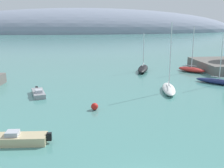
% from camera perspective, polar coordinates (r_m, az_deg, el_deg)
% --- Properties ---
extents(distant_ridge, '(260.65, 85.25, 37.84)m').
position_cam_1_polar(distant_ridge, '(233.26, -6.19, 10.70)').
color(distant_ridge, gray).
rests_on(distant_ridge, ground).
extents(sailboat_black_near_shore, '(4.43, 8.53, 7.99)m').
position_cam_1_polar(sailboat_black_near_shore, '(58.39, 6.42, 3.18)').
color(sailboat_black_near_shore, black).
rests_on(sailboat_black_near_shore, water).
extents(sailboat_navy_mid_mooring, '(6.88, 6.82, 8.57)m').
position_cam_1_polar(sailboat_navy_mid_mooring, '(50.01, 21.23, 0.52)').
color(sailboat_navy_mid_mooring, navy).
rests_on(sailboat_navy_mid_mooring, water).
extents(sailboat_red_outer_mooring, '(5.40, 6.11, 9.33)m').
position_cam_1_polar(sailboat_red_outer_mooring, '(59.63, 16.08, 2.97)').
color(sailboat_red_outer_mooring, red).
rests_on(sailboat_red_outer_mooring, water).
extents(sailboat_white_end_of_line, '(3.34, 7.64, 10.37)m').
position_cam_1_polar(sailboat_white_end_of_line, '(42.63, 11.64, -0.88)').
color(sailboat_white_end_of_line, white).
rests_on(sailboat_white_end_of_line, water).
extents(motorboat_grey_alongside_breakwater, '(2.62, 5.12, 1.04)m').
position_cam_1_polar(motorboat_grey_alongside_breakwater, '(41.18, -14.96, -1.83)').
color(motorboat_grey_alongside_breakwater, gray).
rests_on(motorboat_grey_alongside_breakwater, water).
extents(motorboat_sand_outer, '(5.05, 2.00, 1.20)m').
position_cam_1_polar(motorboat_sand_outer, '(26.27, -18.33, -10.72)').
color(motorboat_sand_outer, '#C6B284').
rests_on(motorboat_sand_outer, water).
extents(mooring_buoy_red, '(0.87, 0.87, 0.87)m').
position_cam_1_polar(mooring_buoy_red, '(33.70, -3.62, -4.65)').
color(mooring_buoy_red, red).
rests_on(mooring_buoy_red, water).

